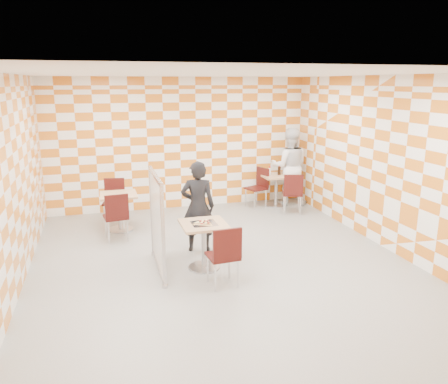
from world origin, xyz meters
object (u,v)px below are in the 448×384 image
at_px(partition, 157,222).
at_px(soda_bottle, 279,171).
at_px(chair_second_front, 293,190).
at_px(man_dark, 198,207).
at_px(sport_bottle, 270,171).
at_px(chair_main_front, 225,252).
at_px(main_table, 204,238).
at_px(man_white, 289,166).
at_px(chair_second_side, 259,184).
at_px(second_table, 276,185).
at_px(chair_empty_near, 116,213).
at_px(empty_table, 119,206).
at_px(chair_empty_far, 114,197).

xyz_separation_m(partition, soda_bottle, (3.28, 2.94, 0.06)).
relative_size(partition, soda_bottle, 6.74).
distance_m(chair_second_front, partition, 3.96).
relative_size(man_dark, sport_bottle, 7.97).
bearing_deg(soda_bottle, chair_main_front, -122.62).
bearing_deg(main_table, man_white, 47.70).
xyz_separation_m(chair_second_side, man_white, (0.77, 0.02, 0.38)).
height_order(second_table, chair_empty_near, chair_empty_near).
relative_size(man_dark, soda_bottle, 6.93).
height_order(chair_empty_near, man_white, man_white).
bearing_deg(main_table, empty_table, 117.70).
height_order(partition, man_white, man_white).
distance_m(chair_main_front, chair_empty_far, 3.84).
relative_size(chair_second_front, man_dark, 0.58).
bearing_deg(sport_bottle, man_dark, -133.81).
bearing_deg(partition, chair_second_side, 47.01).
bearing_deg(partition, second_table, 42.55).
distance_m(main_table, chair_empty_near, 2.04).
height_order(chair_empty_far, soda_bottle, soda_bottle).
distance_m(empty_table, chair_second_side, 3.39).
bearing_deg(empty_table, main_table, -62.30).
bearing_deg(chair_second_side, man_white, 1.49).
relative_size(second_table, chair_empty_near, 0.81).
bearing_deg(partition, soda_bottle, 41.93).
distance_m(chair_empty_near, soda_bottle, 4.11).
relative_size(chair_second_front, man_white, 0.50).
bearing_deg(chair_main_front, sport_bottle, 60.19).
distance_m(second_table, man_dark, 3.35).
bearing_deg(chair_main_front, chair_second_side, 63.12).
height_order(chair_second_front, chair_empty_near, same).
relative_size(chair_second_front, chair_empty_far, 1.00).
relative_size(empty_table, man_dark, 0.47).
bearing_deg(chair_second_side, soda_bottle, -6.83).
height_order(main_table, man_white, man_white).
height_order(main_table, chair_second_side, chair_second_side).
distance_m(chair_second_front, chair_empty_near, 3.91).
relative_size(main_table, man_white, 0.41).
bearing_deg(chair_second_side, main_table, -123.76).
xyz_separation_m(chair_second_side, man_dark, (-2.01, -2.34, 0.25)).
xyz_separation_m(main_table, sport_bottle, (2.37, 3.16, 0.33)).
bearing_deg(chair_empty_near, empty_table, 83.00).
bearing_deg(sport_bottle, chair_second_front, -75.34).
bearing_deg(second_table, chair_main_front, -121.90).
height_order(main_table, chair_main_front, chair_main_front).
bearing_deg(main_table, second_table, 50.83).
height_order(second_table, soda_bottle, soda_bottle).
height_order(man_white, soda_bottle, man_white).
distance_m(second_table, sport_bottle, 0.37).
relative_size(man_dark, man_white, 0.86).
distance_m(partition, man_dark, 1.03).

